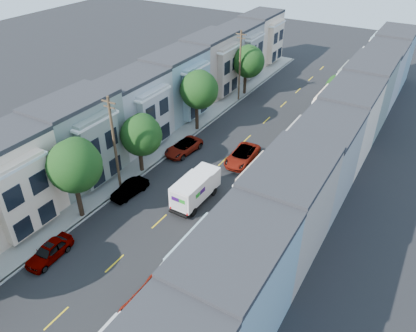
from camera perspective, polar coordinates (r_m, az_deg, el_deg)
ground at (r=37.54m, az=-6.87°, el=-7.75°), size 160.00×160.00×0.00m
road_slab at (r=47.90m, az=3.88°, el=2.31°), size 12.00×70.00×0.02m
curb_left at (r=50.49m, az=-2.23°, el=4.17°), size 0.30×70.00×0.15m
curb_right at (r=45.89m, az=10.59°, el=0.38°), size 0.30×70.00×0.15m
sidewalk_left at (r=51.13m, az=-3.46°, el=4.52°), size 2.60×70.00×0.15m
sidewalk_right at (r=45.56m, az=12.10°, el=-0.07°), size 2.60×70.00×0.15m
centerline at (r=47.90m, az=3.88°, el=2.30°), size 0.12×70.00×0.01m
townhouse_row_left at (r=53.17m, az=-6.88°, el=5.42°), size 5.00×70.00×8.50m
townhouse_row_right at (r=44.84m, az=16.61°, el=-1.50°), size 5.00×70.00×8.50m
tree_b at (r=36.25m, az=-18.34°, el=0.02°), size 4.70×4.70×8.01m
tree_c at (r=42.07m, az=-9.47°, el=4.29°), size 4.30×4.30×6.65m
tree_d at (r=49.80m, az=-1.35°, el=10.66°), size 4.70×4.70×7.86m
tree_e at (r=61.14m, az=5.63°, el=14.41°), size 4.70×4.70×7.47m
tree_far_r at (r=57.35m, az=17.58°, el=10.47°), size 3.10×3.10×5.47m
utility_pole_near at (r=39.35m, az=-12.99°, el=2.83°), size 1.60×0.26×10.00m
utility_pole_far at (r=58.92m, az=4.50°, el=13.81°), size 1.60×0.26×10.00m
fedex_truck at (r=38.73m, az=-1.77°, el=-3.11°), size 2.24×5.81×2.78m
lead_sedan at (r=45.28m, az=4.83°, el=1.43°), size 2.79×5.64×1.54m
parked_left_b at (r=35.86m, az=-21.41°, el=-11.11°), size 1.93×4.50×1.43m
parked_left_c at (r=40.80m, az=-10.92°, el=-3.21°), size 1.83×4.16×1.35m
parked_left_d at (r=46.98m, az=-3.48°, el=2.64°), size 2.82×5.23×1.39m
parked_right_a at (r=30.56m, az=-8.57°, el=-18.25°), size 2.30×4.95×1.37m
parked_right_b at (r=33.87m, az=-2.00°, el=-11.44°), size 1.65×4.07×1.31m
parked_right_c at (r=49.96m, az=11.53°, el=3.90°), size 1.44×3.89×1.29m
parked_right_d at (r=55.23m, az=13.87°, el=6.65°), size 1.96×4.77×1.53m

